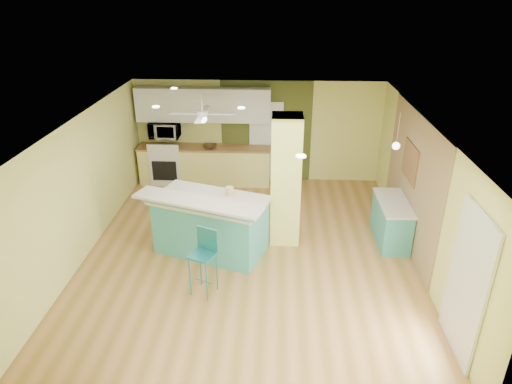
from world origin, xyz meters
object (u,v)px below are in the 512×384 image
fruit_bowl (210,146)px  peninsula (210,224)px  side_counter (391,221)px  bar_stool (205,251)px  canister (230,191)px

fruit_bowl → peninsula: bearing=-82.1°
fruit_bowl → side_counter: bearing=-33.6°
side_counter → fruit_bowl: 4.66m
peninsula → fruit_bowl: peninsula is taller
bar_stool → fruit_bowl: bar_stool is taller
fruit_bowl → canister: 3.00m
bar_stool → canister: (0.26, 1.41, 0.40)m
side_counter → bar_stool: bearing=-152.3°
peninsula → fruit_bowl: bearing=116.8°
side_counter → fruit_bowl: bearing=146.4°
peninsula → side_counter: peninsula is taller
side_counter → canister: size_ratio=8.58×
bar_stool → fruit_bowl: (-0.52, 4.30, 0.23)m
side_counter → canister: canister is taller
peninsula → side_counter: (3.42, 0.55, -0.15)m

